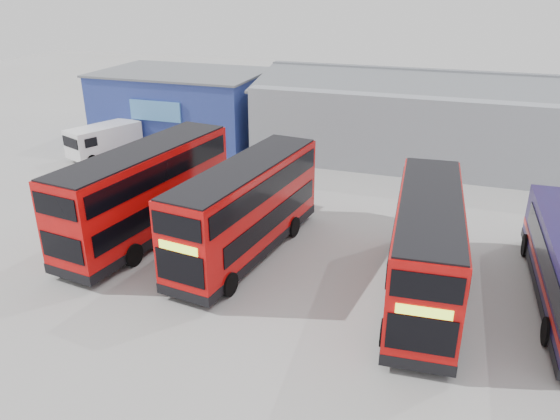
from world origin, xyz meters
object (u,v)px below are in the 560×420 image
object	(u,v)px
maintenance_shed	(484,121)
double_decker_centre	(246,210)
double_decker_right	(426,251)
panel_van	(104,139)
double_decker_left	(146,194)
office_block	(183,105)

from	to	relation	value
maintenance_shed	double_decker_centre	world-z (taller)	maintenance_shed
maintenance_shed	double_decker_right	size ratio (longest dim) A/B	3.02
maintenance_shed	double_decker_centre	xyz separation A→B (m)	(-10.15, -18.58, -0.48)
maintenance_shed	double_decker_centre	distance (m)	21.18
panel_van	double_decker_right	bearing A→B (deg)	-4.96
panel_van	double_decker_centre	bearing A→B (deg)	-12.68
double_decker_centre	double_decker_right	bearing A→B (deg)	-1.80
double_decker_left	double_decker_right	world-z (taller)	double_decker_left
maintenance_shed	double_decker_left	distance (m)	23.99
double_decker_centre	panel_van	xyz separation A→B (m)	(-14.85, 10.36, -0.89)
double_decker_left	double_decker_right	distance (m)	13.14
office_block	double_decker_centre	world-z (taller)	office_block
double_decker_left	double_decker_right	bearing A→B (deg)	-178.28
maintenance_shed	panel_van	world-z (taller)	maintenance_shed
panel_van	office_block	bearing A→B (deg)	86.39
double_decker_right	office_block	bearing A→B (deg)	134.14
maintenance_shed	double_decker_right	distance (m)	20.05
double_decker_right	double_decker_centre	bearing A→B (deg)	166.70
office_block	panel_van	bearing A→B (deg)	-115.83
double_decker_left	maintenance_shed	bearing A→B (deg)	-121.60
office_block	maintenance_shed	bearing A→B (deg)	5.21
panel_van	double_decker_left	bearing A→B (deg)	-24.34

